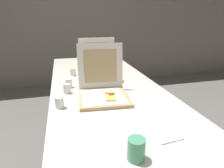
{
  "coord_description": "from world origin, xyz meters",
  "views": [
    {
      "loc": [
        -0.31,
        -0.84,
        1.26
      ],
      "look_at": [
        0.02,
        0.46,
        0.79
      ],
      "focal_mm": 30.93,
      "sensor_mm": 36.0,
      "label": 1
    }
  ],
  "objects_px": {
    "cup_white_far": "(73,72)",
    "napkin_pile": "(165,135)",
    "cup_white_mid": "(69,83)",
    "cup_white_near_center": "(67,88)",
    "cup_white_near_left": "(59,102)",
    "pizza_box_front": "(103,90)",
    "table": "(105,90)",
    "pizza_box_middle": "(99,72)",
    "cup_printed_front": "(136,149)"
  },
  "relations": [
    {
      "from": "table",
      "to": "pizza_box_middle",
      "type": "distance_m",
      "value": 0.21
    },
    {
      "from": "cup_white_far",
      "to": "napkin_pile",
      "type": "distance_m",
      "value": 1.15
    },
    {
      "from": "pizza_box_middle",
      "to": "cup_white_near_left",
      "type": "xyz_separation_m",
      "value": [
        -0.35,
        -0.54,
        -0.02
      ]
    },
    {
      "from": "pizza_box_front",
      "to": "napkin_pile",
      "type": "bearing_deg",
      "value": -65.83
    },
    {
      "from": "cup_white_far",
      "to": "napkin_pile",
      "type": "xyz_separation_m",
      "value": [
        0.36,
        -1.1,
        -0.03
      ]
    },
    {
      "from": "pizza_box_middle",
      "to": "cup_white_mid",
      "type": "relative_size",
      "value": 5.07
    },
    {
      "from": "table",
      "to": "pizza_box_middle",
      "type": "xyz_separation_m",
      "value": [
        -0.01,
        0.19,
        0.1
      ]
    },
    {
      "from": "cup_printed_front",
      "to": "cup_white_near_left",
      "type": "bearing_deg",
      "value": 118.04
    },
    {
      "from": "cup_white_near_left",
      "to": "pizza_box_front",
      "type": "bearing_deg",
      "value": 18.14
    },
    {
      "from": "table",
      "to": "cup_white_near_left",
      "type": "xyz_separation_m",
      "value": [
        -0.36,
        -0.35,
        0.08
      ]
    },
    {
      "from": "cup_white_mid",
      "to": "napkin_pile",
      "type": "height_order",
      "value": "cup_white_mid"
    },
    {
      "from": "cup_white_far",
      "to": "table",
      "type": "bearing_deg",
      "value": -53.9
    },
    {
      "from": "pizza_box_middle",
      "to": "cup_white_near_center",
      "type": "height_order",
      "value": "pizza_box_middle"
    },
    {
      "from": "cup_white_far",
      "to": "napkin_pile",
      "type": "relative_size",
      "value": 0.51
    },
    {
      "from": "cup_white_mid",
      "to": "cup_white_near_left",
      "type": "distance_m",
      "value": 0.36
    },
    {
      "from": "cup_white_near_left",
      "to": "cup_white_near_center",
      "type": "xyz_separation_m",
      "value": [
        0.05,
        0.24,
        0.0
      ]
    },
    {
      "from": "table",
      "to": "cup_white_near_center",
      "type": "xyz_separation_m",
      "value": [
        -0.31,
        -0.11,
        0.08
      ]
    },
    {
      "from": "cup_white_far",
      "to": "cup_white_near_center",
      "type": "relative_size",
      "value": 1.0
    },
    {
      "from": "table",
      "to": "cup_white_mid",
      "type": "bearing_deg",
      "value": 179.4
    },
    {
      "from": "pizza_box_middle",
      "to": "cup_printed_front",
      "type": "distance_m",
      "value": 1.08
    },
    {
      "from": "cup_white_near_center",
      "to": "napkin_pile",
      "type": "distance_m",
      "value": 0.79
    },
    {
      "from": "cup_white_mid",
      "to": "cup_white_near_left",
      "type": "relative_size",
      "value": 1.0
    },
    {
      "from": "pizza_box_middle",
      "to": "napkin_pile",
      "type": "xyz_separation_m",
      "value": [
        0.13,
        -0.97,
        -0.05
      ]
    },
    {
      "from": "cup_white_far",
      "to": "cup_white_near_left",
      "type": "distance_m",
      "value": 0.68
    },
    {
      "from": "pizza_box_front",
      "to": "cup_printed_front",
      "type": "height_order",
      "value": "pizza_box_front"
    },
    {
      "from": "cup_white_near_left",
      "to": "cup_printed_front",
      "type": "xyz_separation_m",
      "value": [
        0.29,
        -0.54,
        0.01
      ]
    },
    {
      "from": "cup_white_near_left",
      "to": "cup_white_near_center",
      "type": "distance_m",
      "value": 0.24
    },
    {
      "from": "pizza_box_front",
      "to": "cup_white_far",
      "type": "bearing_deg",
      "value": 111.48
    },
    {
      "from": "cup_white_far",
      "to": "cup_printed_front",
      "type": "xyz_separation_m",
      "value": [
        0.17,
        -1.21,
        0.01
      ]
    },
    {
      "from": "cup_white_near_center",
      "to": "cup_printed_front",
      "type": "xyz_separation_m",
      "value": [
        0.24,
        -0.78,
        0.01
      ]
    },
    {
      "from": "pizza_box_front",
      "to": "cup_white_mid",
      "type": "distance_m",
      "value": 0.34
    },
    {
      "from": "table",
      "to": "cup_white_near_left",
      "type": "distance_m",
      "value": 0.51
    },
    {
      "from": "pizza_box_middle",
      "to": "cup_white_far",
      "type": "bearing_deg",
      "value": 148.63
    },
    {
      "from": "cup_white_mid",
      "to": "cup_white_near_center",
      "type": "bearing_deg",
      "value": -99.42
    },
    {
      "from": "cup_white_mid",
      "to": "cup_white_far",
      "type": "height_order",
      "value": "same"
    },
    {
      "from": "pizza_box_front",
      "to": "cup_printed_front",
      "type": "relative_size",
      "value": 4.28
    },
    {
      "from": "cup_printed_front",
      "to": "napkin_pile",
      "type": "xyz_separation_m",
      "value": [
        0.19,
        0.12,
        -0.04
      ]
    },
    {
      "from": "pizza_box_middle",
      "to": "pizza_box_front",
      "type": "bearing_deg",
      "value": -98.55
    },
    {
      "from": "cup_printed_front",
      "to": "cup_white_mid",
      "type": "bearing_deg",
      "value": 103.65
    },
    {
      "from": "napkin_pile",
      "to": "cup_white_mid",
      "type": "bearing_deg",
      "value": 117.55
    },
    {
      "from": "pizza_box_front",
      "to": "cup_white_near_center",
      "type": "xyz_separation_m",
      "value": [
        -0.24,
        0.14,
        -0.02
      ]
    },
    {
      "from": "table",
      "to": "pizza_box_middle",
      "type": "bearing_deg",
      "value": 91.88
    },
    {
      "from": "cup_white_mid",
      "to": "cup_white_far",
      "type": "relative_size",
      "value": 1.0
    },
    {
      "from": "cup_white_near_left",
      "to": "cup_white_near_center",
      "type": "bearing_deg",
      "value": 77.54
    },
    {
      "from": "cup_white_far",
      "to": "cup_white_near_left",
      "type": "xyz_separation_m",
      "value": [
        -0.12,
        -0.67,
        0.0
      ]
    },
    {
      "from": "pizza_box_front",
      "to": "pizza_box_middle",
      "type": "xyz_separation_m",
      "value": [
        0.06,
        0.44,
        -0.0
      ]
    },
    {
      "from": "pizza_box_front",
      "to": "table",
      "type": "bearing_deg",
      "value": 80.82
    },
    {
      "from": "cup_white_mid",
      "to": "cup_white_near_center",
      "type": "relative_size",
      "value": 1.0
    },
    {
      "from": "table",
      "to": "pizza_box_middle",
      "type": "relative_size",
      "value": 6.53
    },
    {
      "from": "table",
      "to": "cup_white_near_left",
      "type": "height_order",
      "value": "cup_white_near_left"
    }
  ]
}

